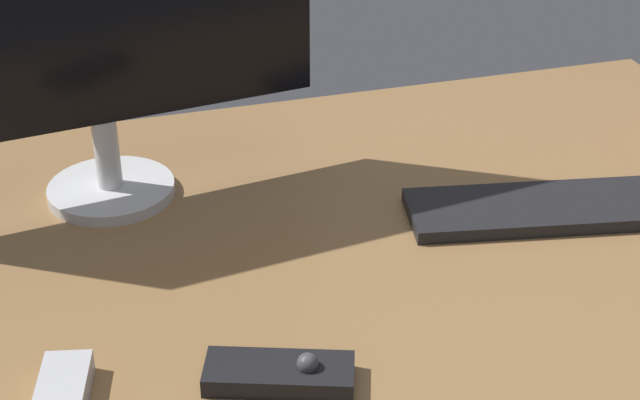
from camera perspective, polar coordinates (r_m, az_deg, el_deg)
name	(u,v)px	position (r cm, az deg, el deg)	size (l,w,h in cm)	color
desk	(335,238)	(130.77, 0.87, -2.22)	(140.00, 84.00, 2.00)	olive
monitor	(90,13)	(130.85, -13.07, 10.40)	(59.34, 17.58, 47.08)	silver
keyboard	(552,208)	(137.35, 13.17, -0.45)	(38.97, 11.81, 1.84)	black
media_remote	(281,373)	(105.41, -2.27, -9.92)	(16.76, 10.77, 3.76)	black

